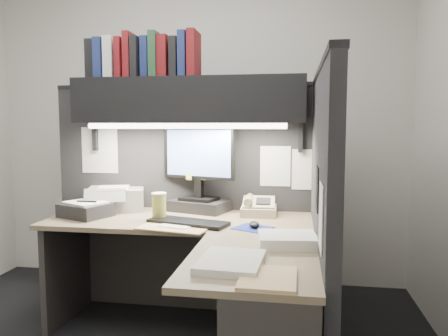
{
  "coord_description": "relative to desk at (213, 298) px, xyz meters",
  "views": [
    {
      "loc": [
        0.83,
        -2.15,
        1.34
      ],
      "look_at": [
        0.4,
        0.51,
        1.07
      ],
      "focal_mm": 35.0,
      "sensor_mm": 36.0,
      "label": 1
    }
  ],
  "objects": [
    {
      "name": "partition_back",
      "position": [
        -0.4,
        0.93,
        0.36
      ],
      "size": [
        1.9,
        0.06,
        1.6
      ],
      "primitive_type": "cube",
      "color": "black",
      "rests_on": "floor"
    },
    {
      "name": "keyboard",
      "position": [
        -0.23,
        0.4,
        0.3
      ],
      "size": [
        0.53,
        0.3,
        0.02
      ],
      "primitive_type": "cube",
      "rotation": [
        0.0,
        0.0,
        -0.27
      ],
      "color": "black",
      "rests_on": "desk"
    },
    {
      "name": "mousepad",
      "position": [
        0.17,
        0.36,
        0.29
      ],
      "size": [
        0.26,
        0.25,
        0.0
      ],
      "primitive_type": "cube",
      "rotation": [
        0.0,
        0.0,
        -0.44
      ],
      "color": "navy",
      "rests_on": "desk"
    },
    {
      "name": "task_light_tube",
      "position": [
        -0.3,
        0.61,
        0.89
      ],
      "size": [
        1.32,
        0.04,
        0.04
      ],
      "primitive_type": "cylinder",
      "rotation": [
        0.0,
        1.57,
        0.0
      ],
      "color": "white",
      "rests_on": "overhead_shelf"
    },
    {
      "name": "monitor",
      "position": [
        -0.26,
        0.82,
        0.52
      ],
      "size": [
        0.54,
        0.35,
        0.59
      ],
      "rotation": [
        0.0,
        0.0,
        -0.31
      ],
      "color": "black",
      "rests_on": "desk"
    },
    {
      "name": "notebook_stack",
      "position": [
        -0.96,
        0.52,
        0.33
      ],
      "size": [
        0.37,
        0.34,
        0.09
      ],
      "primitive_type": "cube",
      "rotation": [
        0.0,
        0.0,
        -0.38
      ],
      "color": "black",
      "rests_on": "desk"
    },
    {
      "name": "overhead_shelf",
      "position": [
        -0.3,
        0.75,
        1.06
      ],
      "size": [
        1.55,
        0.34,
        0.3
      ],
      "primitive_type": "cube",
      "color": "black",
      "rests_on": "partition_back"
    },
    {
      "name": "pinned_papers",
      "position": [
        -0.0,
        0.56,
        0.61
      ],
      "size": [
        1.76,
        1.31,
        0.51
      ],
      "color": "white",
      "rests_on": "partition_back"
    },
    {
      "name": "desk",
      "position": [
        0.0,
        0.0,
        0.0
      ],
      "size": [
        1.7,
        1.53,
        0.73
      ],
      "color": "#7D6C4F",
      "rests_on": "floor"
    },
    {
      "name": "binder_row",
      "position": [
        -0.62,
        0.75,
        1.35
      ],
      "size": [
        0.77,
        0.26,
        0.31
      ],
      "color": "black",
      "rests_on": "overhead_shelf"
    },
    {
      "name": "paper_stack_a",
      "position": [
        0.38,
        0.03,
        0.31
      ],
      "size": [
        0.32,
        0.28,
        0.06
      ],
      "primitive_type": "cube",
      "rotation": [
        0.0,
        0.0,
        0.12
      ],
      "color": "white",
      "rests_on": "desk"
    },
    {
      "name": "wall_back",
      "position": [
        -0.43,
        1.5,
        0.91
      ],
      "size": [
        3.5,
        0.04,
        2.7
      ],
      "primitive_type": "cube",
      "color": "silver",
      "rests_on": "floor"
    },
    {
      "name": "coffee_cup",
      "position": [
        -0.44,
        0.49,
        0.37
      ],
      "size": [
        0.11,
        0.11,
        0.17
      ],
      "primitive_type": "cylinder",
      "rotation": [
        0.0,
        0.0,
        0.21
      ],
      "color": "#D3BD54",
      "rests_on": "desk"
    },
    {
      "name": "telephone",
      "position": [
        0.17,
        0.76,
        0.33
      ],
      "size": [
        0.24,
        0.25,
        0.1
      ],
      "primitive_type": "cube",
      "rotation": [
        0.0,
        0.0,
        0.04
      ],
      "color": "#C0B693",
      "rests_on": "desk"
    },
    {
      "name": "printer",
      "position": [
        -0.86,
        0.79,
        0.36
      ],
      "size": [
        0.47,
        0.43,
        0.16
      ],
      "primitive_type": "cube",
      "rotation": [
        0.0,
        0.0,
        0.31
      ],
      "color": "gray",
      "rests_on": "desk"
    },
    {
      "name": "partition_right",
      "position": [
        0.55,
        0.18,
        0.36
      ],
      "size": [
        0.06,
        1.5,
        1.6
      ],
      "primitive_type": "cube",
      "color": "black",
      "rests_on": "floor"
    },
    {
      "name": "open_folder",
      "position": [
        -0.29,
        0.32,
        0.29
      ],
      "size": [
        0.46,
        0.34,
        0.01
      ],
      "primitive_type": "cube",
      "rotation": [
        0.0,
        0.0,
        -0.18
      ],
      "color": "#D8B479",
      "rests_on": "desk"
    },
    {
      "name": "paper_stack_b",
      "position": [
        0.14,
        -0.34,
        0.3
      ],
      "size": [
        0.28,
        0.35,
        0.03
      ],
      "primitive_type": "cube",
      "rotation": [
        0.0,
        0.0,
        -0.05
      ],
      "color": "white",
      "rests_on": "desk"
    },
    {
      "name": "manila_stack",
      "position": [
        0.31,
        -0.49,
        0.3
      ],
      "size": [
        0.22,
        0.28,
        0.02
      ],
      "primitive_type": "cube",
      "rotation": [
        0.0,
        0.0,
        -0.01
      ],
      "color": "#D8B479",
      "rests_on": "desk"
    },
    {
      "name": "mouse",
      "position": [
        0.18,
        0.37,
        0.31
      ],
      "size": [
        0.08,
        0.11,
        0.04
      ],
      "primitive_type": "ellipsoid",
      "rotation": [
        0.0,
        0.0,
        0.19
      ],
      "color": "black",
      "rests_on": "mousepad"
    }
  ]
}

